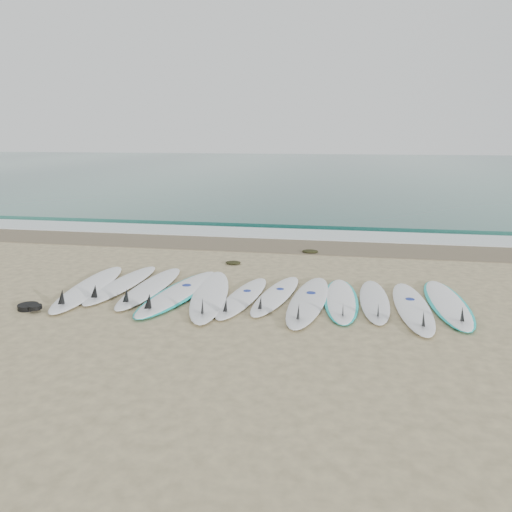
% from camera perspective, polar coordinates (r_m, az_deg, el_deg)
% --- Properties ---
extents(ground, '(120.00, 120.00, 0.00)m').
position_cam_1_polar(ground, '(8.65, 0.33, -4.68)').
color(ground, tan).
extents(ocean, '(120.00, 55.00, 0.03)m').
position_cam_1_polar(ocean, '(40.70, 8.25, 9.88)').
color(ocean, '#225A50').
rests_on(ocean, ground).
extents(wet_sand_band, '(120.00, 1.80, 0.01)m').
position_cam_1_polar(wet_sand_band, '(12.57, 3.51, 1.22)').
color(wet_sand_band, brown).
rests_on(wet_sand_band, ground).
extents(foam_band, '(120.00, 1.40, 0.04)m').
position_cam_1_polar(foam_band, '(13.93, 4.18, 2.52)').
color(foam_band, silver).
rests_on(foam_band, ground).
extents(wave_crest, '(120.00, 1.00, 0.10)m').
position_cam_1_polar(wave_crest, '(15.39, 4.77, 3.71)').
color(wave_crest, '#225A50').
rests_on(wave_crest, ground).
extents(surfboard_0, '(0.83, 2.88, 0.36)m').
position_cam_1_polar(surfboard_0, '(9.43, -18.69, -3.47)').
color(surfboard_0, white).
rests_on(surfboard_0, ground).
extents(surfboard_1, '(0.70, 2.57, 0.32)m').
position_cam_1_polar(surfboard_1, '(9.48, -15.20, -3.15)').
color(surfboard_1, white).
rests_on(surfboard_1, ground).
extents(surfboard_2, '(0.63, 2.63, 0.33)m').
position_cam_1_polar(surfboard_2, '(9.17, -12.13, -3.55)').
color(surfboard_2, white).
rests_on(surfboard_2, ground).
extents(surfboard_3, '(1.11, 2.89, 0.36)m').
position_cam_1_polar(surfboard_3, '(8.81, -8.85, -4.14)').
color(surfboard_3, white).
rests_on(surfboard_3, ground).
extents(surfboard_4, '(1.04, 2.94, 0.37)m').
position_cam_1_polar(surfboard_4, '(8.58, -5.32, -4.46)').
color(surfboard_4, white).
rests_on(surfboard_4, ground).
extents(surfboard_5, '(0.75, 2.37, 0.30)m').
position_cam_1_polar(surfboard_5, '(8.46, -1.63, -4.75)').
color(surfboard_5, white).
rests_on(surfboard_5, ground).
extents(surfboard_6, '(0.85, 2.37, 0.30)m').
position_cam_1_polar(surfboard_6, '(8.57, 2.21, -4.52)').
color(surfboard_6, white).
rests_on(surfboard_6, ground).
extents(surfboard_7, '(0.78, 2.77, 0.35)m').
position_cam_1_polar(surfboard_7, '(8.31, 5.95, -5.12)').
color(surfboard_7, white).
rests_on(surfboard_7, ground).
extents(surfboard_8, '(0.66, 2.39, 0.30)m').
position_cam_1_polar(surfboard_8, '(8.48, 9.69, -4.97)').
color(surfboard_8, white).
rests_on(surfboard_8, ground).
extents(surfboard_9, '(0.50, 2.30, 0.29)m').
position_cam_1_polar(surfboard_9, '(8.52, 13.40, -5.02)').
color(surfboard_9, silver).
rests_on(surfboard_9, ground).
extents(surfboard_10, '(0.62, 2.58, 0.33)m').
position_cam_1_polar(surfboard_10, '(8.36, 17.51, -5.62)').
color(surfboard_10, white).
rests_on(surfboard_10, ground).
extents(surfboard_11, '(0.68, 2.57, 0.32)m').
position_cam_1_polar(surfboard_11, '(8.77, 21.09, -5.07)').
color(surfboard_11, white).
rests_on(surfboard_11, ground).
extents(seaweed_near, '(0.33, 0.26, 0.06)m').
position_cam_1_polar(seaweed_near, '(10.78, -2.62, -0.76)').
color(seaweed_near, black).
rests_on(seaweed_near, ground).
extents(seaweed_far, '(0.38, 0.30, 0.07)m').
position_cam_1_polar(seaweed_far, '(11.85, 6.21, 0.53)').
color(seaweed_far, black).
rests_on(seaweed_far, ground).
extents(leash_coil, '(0.46, 0.36, 0.11)m').
position_cam_1_polar(leash_coil, '(8.81, -24.44, -5.30)').
color(leash_coil, black).
rests_on(leash_coil, ground).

